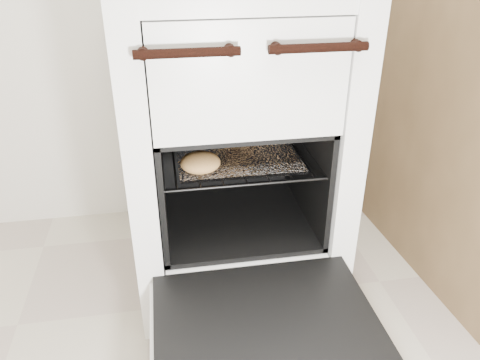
% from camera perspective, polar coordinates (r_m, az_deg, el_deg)
% --- Properties ---
extents(stove, '(0.53, 0.59, 0.81)m').
position_cam_1_polar(stove, '(1.26, -1.01, 4.49)').
color(stove, white).
rests_on(stove, ground).
extents(oven_door, '(0.48, 0.37, 0.03)m').
position_cam_1_polar(oven_door, '(1.02, 3.20, -17.31)').
color(oven_door, black).
rests_on(oven_door, stove).
extents(oven_rack, '(0.39, 0.37, 0.01)m').
position_cam_1_polar(oven_rack, '(1.21, -0.57, 3.34)').
color(oven_rack, black).
rests_on(oven_rack, stove).
extents(foil_sheet, '(0.30, 0.27, 0.01)m').
position_cam_1_polar(foil_sheet, '(1.19, -0.44, 3.23)').
color(foil_sheet, white).
rests_on(foil_sheet, oven_rack).
extents(baked_rolls, '(0.26, 0.31, 0.04)m').
position_cam_1_polar(baked_rolls, '(1.20, -1.58, 4.74)').
color(baked_rolls, tan).
rests_on(baked_rolls, foil_sheet).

